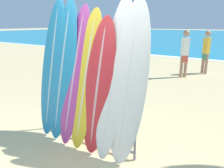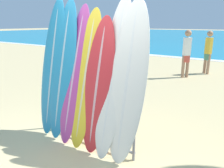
% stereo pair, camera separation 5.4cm
% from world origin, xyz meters
% --- Properties ---
extents(ground_plane, '(160.00, 160.00, 0.00)m').
position_xyz_m(ground_plane, '(0.00, 0.00, 0.00)').
color(ground_plane, tan).
extents(surfboard_rack, '(1.94, 0.04, 0.86)m').
position_xyz_m(surfboard_rack, '(-0.30, 0.52, 0.46)').
color(surfboard_rack, slate).
rests_on(surfboard_rack, ground_plane).
extents(surfboard_slot_0, '(0.54, 0.61, 2.48)m').
position_xyz_m(surfboard_slot_0, '(-1.12, 0.58, 1.24)').
color(surfboard_slot_0, teal).
rests_on(surfboard_slot_0, ground_plane).
extents(surfboard_slot_1, '(0.54, 0.66, 2.45)m').
position_xyz_m(surfboard_slot_1, '(-0.85, 0.58, 1.22)').
color(surfboard_slot_1, teal).
rests_on(surfboard_slot_1, ground_plane).
extents(surfboard_slot_2, '(0.48, 0.74, 2.35)m').
position_xyz_m(surfboard_slot_2, '(-0.58, 0.59, 1.18)').
color(surfboard_slot_2, '#B23D8E').
rests_on(surfboard_slot_2, ground_plane).
extents(surfboard_slot_3, '(0.50, 0.69, 2.28)m').
position_xyz_m(surfboard_slot_3, '(-0.31, 0.57, 1.14)').
color(surfboard_slot_3, yellow).
rests_on(surfboard_slot_3, ground_plane).
extents(surfboard_slot_4, '(0.55, 0.58, 2.15)m').
position_xyz_m(surfboard_slot_4, '(-0.03, 0.54, 1.08)').
color(surfboard_slot_4, red).
rests_on(surfboard_slot_4, ground_plane).
extents(surfboard_slot_5, '(0.49, 0.76, 2.45)m').
position_xyz_m(surfboard_slot_5, '(0.22, 0.60, 1.22)').
color(surfboard_slot_5, silver).
rests_on(surfboard_slot_5, ground_plane).
extents(surfboard_slot_6, '(0.59, 0.61, 2.38)m').
position_xyz_m(surfboard_slot_6, '(0.49, 0.57, 1.19)').
color(surfboard_slot_6, silver).
rests_on(surfboard_slot_6, ground_plane).
extents(person_near_water, '(0.30, 0.30, 1.79)m').
position_xyz_m(person_near_water, '(-0.33, 6.32, 0.98)').
color(person_near_water, '#A87A5B').
rests_on(person_near_water, ground_plane).
extents(person_mid_beach, '(0.30, 0.27, 1.74)m').
position_xyz_m(person_mid_beach, '(0.20, 7.46, 0.95)').
color(person_mid_beach, '#A87A5B').
rests_on(person_mid_beach, ground_plane).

